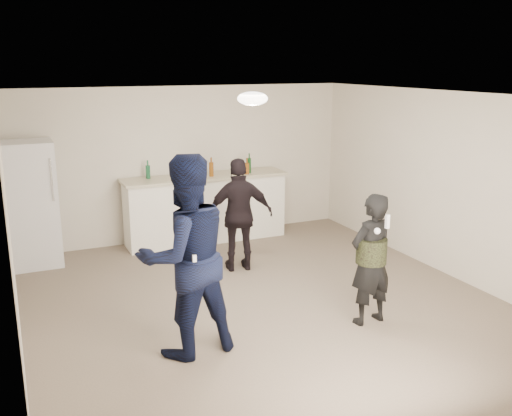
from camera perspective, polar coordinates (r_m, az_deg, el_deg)
name	(u,v)px	position (r m, az deg, el deg)	size (l,w,h in m)	color
floor	(263,302)	(7.10, 0.67, -9.39)	(6.00, 6.00, 0.00)	#6B5B4C
ceiling	(263,96)	(6.51, 0.73, 11.18)	(6.00, 6.00, 0.00)	silver
wall_back	(187,163)	(9.45, -6.96, 4.45)	(6.00, 6.00, 0.00)	beige
wall_front	(440,297)	(4.29, 17.89, -8.44)	(6.00, 6.00, 0.00)	beige
wall_left	(10,231)	(6.12, -23.42, -2.13)	(6.00, 6.00, 0.00)	beige
wall_right	(446,184)	(8.21, 18.43, 2.31)	(6.00, 6.00, 0.00)	beige
counter	(206,209)	(9.35, -5.04, -0.14)	(2.60, 0.56, 1.05)	white
counter_top	(205,177)	(9.23, -5.11, 3.13)	(2.68, 0.64, 0.04)	#BBB091
fridge	(31,204)	(8.73, -21.55, 0.37)	(0.70, 0.70, 1.80)	white
fridge_handle	(52,180)	(8.30, -19.74, 2.68)	(0.02, 0.02, 0.60)	silver
ceiling_dome	(253,99)	(6.78, -0.35, 10.89)	(0.36, 0.36, 0.16)	white
shaker	(187,173)	(9.01, -6.96, 3.49)	(0.08, 0.08, 0.17)	#B5B5BA
man	(186,257)	(5.64, -7.06, -4.85)	(0.99, 0.77, 2.03)	#0E173C
woman	(371,259)	(6.45, 11.43, -5.07)	(0.55, 0.36, 1.50)	black
camo_shorts	(371,251)	(6.41, 11.47, -4.21)	(0.34, 0.34, 0.28)	#2C3618
spectator	(240,215)	(7.94, -1.64, -0.70)	(0.93, 0.39, 1.59)	black
remote_man	(194,262)	(5.38, -6.19, -5.43)	(0.04, 0.04, 0.15)	white
nunchuk_man	(206,267)	(5.46, -5.06, -5.85)	(0.07, 0.07, 0.07)	white
remote_woman	(387,221)	(6.11, 13.01, -1.32)	(0.04, 0.04, 0.15)	silver
nunchuk_woman	(377,231)	(6.10, 12.03, -2.26)	(0.07, 0.07, 0.07)	white
bottle_cluster	(210,169)	(9.19, -4.67, 3.89)	(1.70, 0.37, 0.25)	brown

